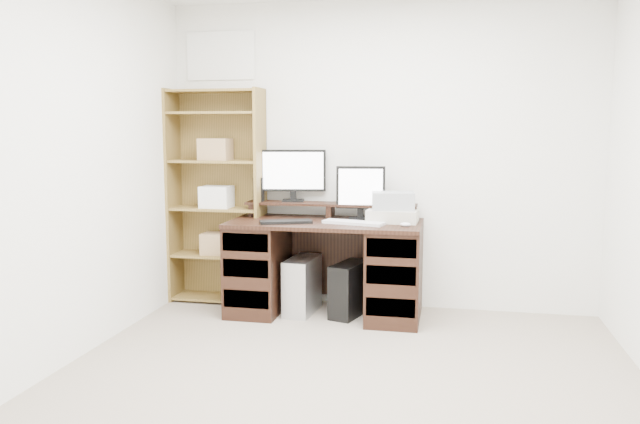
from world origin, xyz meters
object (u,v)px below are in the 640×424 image
(printer, at_px, (393,216))
(desk, at_px, (325,266))
(monitor_small, at_px, (361,191))
(bookshelf, at_px, (218,194))
(monitor_wide, at_px, (293,173))
(tower_silver, at_px, (302,285))
(tower_black, at_px, (350,289))

(printer, bearing_deg, desk, -170.44)
(monitor_small, height_order, bookshelf, bookshelf)
(monitor_wide, distance_m, bookshelf, 0.68)
(monitor_small, height_order, printer, monitor_small)
(bookshelf, bearing_deg, tower_silver, -15.24)
(tower_black, height_order, bookshelf, bookshelf)
(monitor_small, bearing_deg, tower_silver, -168.84)
(monitor_small, xyz_separation_m, printer, (0.27, -0.08, -0.18))
(desk, height_order, bookshelf, bookshelf)
(tower_silver, bearing_deg, printer, 10.70)
(monitor_small, bearing_deg, tower_black, -119.51)
(bookshelf, bearing_deg, monitor_small, -2.89)
(printer, distance_m, bookshelf, 1.51)
(printer, height_order, tower_black, printer)
(monitor_wide, bearing_deg, bookshelf, 173.99)
(monitor_wide, height_order, tower_black, monitor_wide)
(monitor_small, relative_size, tower_silver, 0.95)
(desk, bearing_deg, bookshelf, 167.69)
(desk, relative_size, tower_black, 3.30)
(desk, xyz_separation_m, monitor_wide, (-0.33, 0.26, 0.72))
(monitor_wide, height_order, monitor_small, monitor_wide)
(desk, height_order, monitor_small, monitor_small)
(desk, height_order, tower_black, desk)
(tower_black, xyz_separation_m, bookshelf, (-1.17, 0.21, 0.71))
(desk, relative_size, monitor_small, 3.53)
(monitor_wide, relative_size, bookshelf, 0.30)
(tower_silver, relative_size, tower_black, 0.98)
(tower_silver, distance_m, bookshelf, 1.07)
(desk, relative_size, tower_silver, 3.36)
(bookshelf, bearing_deg, tower_black, -10.22)
(monitor_small, relative_size, bookshelf, 0.24)
(printer, xyz_separation_m, tower_black, (-0.33, -0.07, -0.59))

